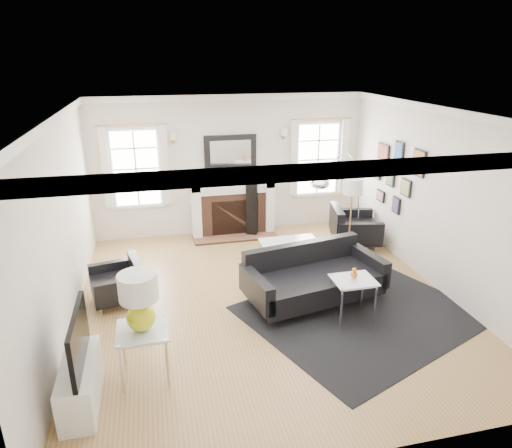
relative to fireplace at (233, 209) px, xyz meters
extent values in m
plane|color=olive|center=(0.00, -2.79, -0.54)|extent=(6.00, 6.00, 0.00)
cube|color=beige|center=(0.00, 0.21, 0.86)|extent=(5.50, 0.04, 2.80)
cube|color=beige|center=(0.00, -5.79, 0.86)|extent=(5.50, 0.04, 2.80)
cube|color=beige|center=(-2.75, -2.79, 0.86)|extent=(0.04, 6.00, 2.80)
cube|color=beige|center=(2.75, -2.79, 0.86)|extent=(0.04, 6.00, 2.80)
cube|color=white|center=(0.00, -2.79, 2.26)|extent=(5.50, 6.00, 0.02)
cube|color=white|center=(0.00, -2.79, 2.20)|extent=(5.50, 6.00, 0.12)
cube|color=white|center=(-0.75, 0.01, 0.01)|extent=(0.18, 0.38, 1.10)
cube|color=white|center=(0.75, 0.01, 0.01)|extent=(0.18, 0.38, 1.10)
cube|color=white|center=(0.00, 0.01, 0.51)|extent=(1.70, 0.38, 0.12)
cube|color=white|center=(0.00, 0.01, 0.41)|extent=(1.50, 0.34, 0.10)
cube|color=brown|center=(0.00, 0.03, -0.09)|extent=(1.30, 0.30, 0.90)
cube|color=black|center=(0.00, -0.07, -0.16)|extent=(0.90, 0.10, 0.76)
cube|color=brown|center=(0.00, -0.24, -0.52)|extent=(1.70, 0.50, 0.04)
cube|color=black|center=(0.00, 0.17, 1.11)|extent=(1.05, 0.06, 0.75)
cube|color=white|center=(0.00, 0.13, 1.11)|extent=(0.82, 0.02, 0.55)
cube|color=white|center=(-1.85, 0.18, 0.91)|extent=(1.00, 0.05, 1.60)
cube|color=white|center=(-1.85, 0.15, 0.91)|extent=(0.84, 0.02, 1.44)
cube|color=white|center=(-2.40, 0.08, 0.96)|extent=(0.14, 0.05, 1.55)
cube|color=white|center=(-1.30, 0.08, 0.96)|extent=(0.14, 0.05, 1.55)
cube|color=white|center=(1.85, 0.18, 0.91)|extent=(1.00, 0.05, 1.60)
cube|color=white|center=(1.85, 0.15, 0.91)|extent=(0.84, 0.02, 1.44)
cube|color=white|center=(1.30, 0.08, 0.96)|extent=(0.14, 0.05, 1.55)
cube|color=white|center=(2.40, 0.08, 0.96)|extent=(0.14, 0.05, 1.55)
cube|color=black|center=(2.72, -2.19, 1.31)|extent=(0.03, 0.34, 0.44)
cube|color=#BE7832|center=(2.70, -2.19, 1.31)|extent=(0.01, 0.29, 0.39)
cube|color=black|center=(2.72, -1.54, 1.36)|extent=(0.03, 0.28, 0.38)
cube|color=#33548D|center=(2.70, -1.54, 1.36)|extent=(0.01, 0.23, 0.33)
cube|color=black|center=(2.72, -0.99, 1.26)|extent=(0.03, 0.40, 0.30)
cube|color=#AA4034|center=(2.70, -0.99, 1.26)|extent=(0.01, 0.35, 0.25)
cube|color=black|center=(2.72, -1.89, 0.81)|extent=(0.03, 0.30, 0.30)
cube|color=#988F45|center=(2.70, -1.89, 0.81)|extent=(0.01, 0.25, 0.25)
cube|color=black|center=(2.72, -1.34, 0.86)|extent=(0.03, 0.26, 0.34)
cube|color=#4A7C51|center=(2.70, -1.34, 0.86)|extent=(0.01, 0.21, 0.29)
cube|color=black|center=(2.72, -0.79, 0.81)|extent=(0.03, 0.32, 0.24)
cube|color=olive|center=(2.70, -0.79, 0.81)|extent=(0.01, 0.27, 0.19)
cube|color=black|center=(2.72, -1.64, 0.41)|extent=(0.03, 0.24, 0.30)
cube|color=#483468|center=(2.70, -1.64, 0.41)|extent=(0.01, 0.19, 0.25)
cube|color=black|center=(2.72, -1.04, 0.41)|extent=(0.03, 0.28, 0.22)
cube|color=#AB6377|center=(2.70, -1.04, 0.41)|extent=(0.01, 0.23, 0.17)
cube|color=white|center=(-2.45, -4.49, -0.29)|extent=(0.35, 1.00, 0.50)
cube|color=black|center=(-2.40, -4.49, 0.26)|extent=(0.05, 1.00, 0.58)
cube|color=black|center=(1.25, -3.49, -0.54)|extent=(3.77, 3.50, 0.01)
cube|color=black|center=(0.69, -3.02, -0.24)|extent=(2.10, 1.29, 0.33)
cube|color=black|center=(0.61, -2.62, 0.00)|extent=(1.95, 0.53, 0.54)
cube|color=black|center=(-0.25, -3.21, -0.11)|extent=(0.33, 0.93, 0.41)
cube|color=black|center=(1.63, -2.84, -0.11)|extent=(0.33, 0.93, 0.41)
cube|color=black|center=(-2.20, -2.35, -0.30)|extent=(0.83, 0.83, 0.26)
cube|color=black|center=(-1.89, -2.28, -0.11)|extent=(0.26, 0.71, 0.43)
cube|color=black|center=(-2.27, -2.01, -0.19)|extent=(0.70, 0.25, 0.33)
cube|color=black|center=(-2.13, -2.69, -0.19)|extent=(0.70, 0.25, 0.33)
cube|color=black|center=(2.20, -1.14, -0.25)|extent=(0.99, 0.99, 0.31)
cube|color=black|center=(1.83, -1.07, -0.02)|extent=(0.31, 0.85, 0.52)
cube|color=black|center=(2.11, -1.55, -0.13)|extent=(0.84, 0.29, 0.40)
cube|color=black|center=(2.29, -0.74, -0.13)|extent=(0.84, 0.29, 0.40)
cube|color=silver|center=(0.70, -1.93, -0.10)|extent=(1.01, 1.01, 0.02)
cylinder|color=silver|center=(0.23, -2.39, -0.32)|extent=(0.04, 0.04, 0.45)
cylinder|color=silver|center=(1.16, -2.39, -0.32)|extent=(0.04, 0.04, 0.45)
cylinder|color=silver|center=(0.23, -1.46, -0.32)|extent=(0.04, 0.04, 0.45)
cylinder|color=silver|center=(1.16, -1.46, -0.32)|extent=(0.04, 0.04, 0.45)
cube|color=silver|center=(-1.78, -4.20, 0.08)|extent=(0.57, 0.57, 0.02)
cylinder|color=silver|center=(-2.03, -4.44, -0.23)|extent=(0.04, 0.04, 0.63)
cylinder|color=silver|center=(-1.54, -4.44, -0.23)|extent=(0.04, 0.04, 0.63)
cylinder|color=silver|center=(-2.03, -3.95, -0.23)|extent=(0.04, 0.04, 0.63)
cylinder|color=silver|center=(-1.54, -3.95, -0.23)|extent=(0.04, 0.04, 0.63)
cube|color=silver|center=(1.03, -3.60, 0.08)|extent=(0.57, 0.48, 0.02)
cylinder|color=silver|center=(0.79, -3.80, -0.23)|extent=(0.04, 0.04, 0.63)
cylinder|color=silver|center=(1.28, -3.80, -0.23)|extent=(0.04, 0.04, 0.63)
cylinder|color=silver|center=(0.79, -3.40, -0.23)|extent=(0.04, 0.04, 0.63)
cylinder|color=silver|center=(1.28, -3.40, -0.23)|extent=(0.04, 0.04, 0.63)
sphere|color=yellow|center=(-1.78, -4.20, 0.25)|extent=(0.32, 0.32, 0.32)
cylinder|color=yellow|center=(-1.78, -4.20, 0.41)|extent=(0.04, 0.04, 0.13)
cylinder|color=white|center=(-1.78, -4.20, 0.62)|extent=(0.43, 0.43, 0.30)
sphere|color=#C76619|center=(1.03, -3.60, 0.15)|extent=(0.10, 0.10, 0.10)
sphere|color=#C76619|center=(1.03, -3.60, 0.22)|extent=(0.07, 0.07, 0.07)
cube|color=silver|center=(2.20, -1.20, -0.46)|extent=(0.21, 0.34, 0.17)
ellipsoid|color=silver|center=(1.01, -2.22, 1.07)|extent=(0.29, 0.29, 0.17)
cylinder|color=#B5863F|center=(1.68, -1.99, -0.53)|extent=(0.20, 0.20, 0.03)
cylinder|color=#B5863F|center=(1.68, -1.99, 0.17)|extent=(0.02, 0.02, 1.42)
cylinder|color=white|center=(1.68, -1.99, 0.92)|extent=(0.32, 0.32, 0.26)
cube|color=black|center=(0.37, -0.14, 0.01)|extent=(0.29, 0.29, 1.10)
camera|label=1|loc=(-1.52, -8.73, 2.98)|focal=32.00mm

